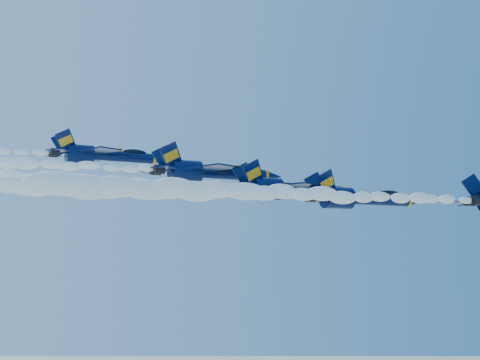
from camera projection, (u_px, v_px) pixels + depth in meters
name	position (u px, v px, depth m)	size (l,w,h in m)	color
smoke_trail_jet_lead	(291.00, 194.00, 68.67)	(49.84, 2.39, 2.15)	white
jet_second	(360.00, 198.00, 86.82)	(18.28, 14.99, 6.79)	#051138
smoke_trail_jet_second	(114.00, 190.00, 72.39)	(49.84, 2.33, 2.10)	white
jet_third	(291.00, 189.00, 88.74)	(18.99, 15.58, 7.06)	#051138
smoke_trail_jet_third	(34.00, 179.00, 74.18)	(49.84, 2.42, 2.18)	white
jet_fourth	(212.00, 172.00, 90.79)	(19.41, 15.92, 7.21)	#051138
jet_fifth	(104.00, 155.00, 93.07)	(17.05, 13.99, 6.34)	#051138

